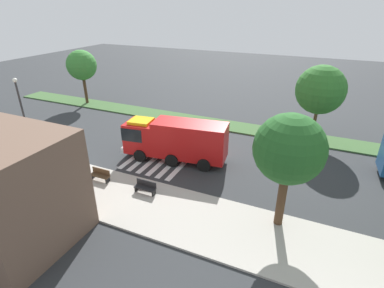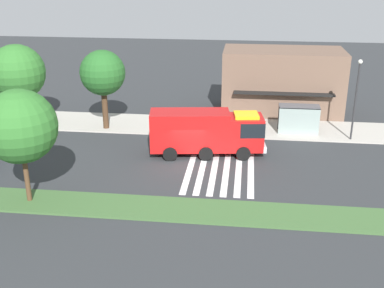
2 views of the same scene
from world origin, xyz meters
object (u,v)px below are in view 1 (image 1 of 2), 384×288
Objects in this scene: fire_truck at (173,139)px; bus_stop_shelter at (58,150)px; median_tree_west at (321,90)px; bench_near_shelter at (100,175)px; bench_west_of_shelter at (145,187)px; median_tree_center at (82,65)px; sidewalk_tree_center at (289,150)px; street_lamp at (23,112)px.

bus_stop_shelter is (7.44, 5.49, -0.11)m from fire_truck.
fire_truck is 1.27× the size of median_tree_west.
fire_truck is 5.77× the size of bench_near_shelter.
bench_west_of_shelter is 0.22× the size of median_tree_west.
bench_near_shelter and bench_west_of_shelter have the same top height.
bus_stop_shelter is 18.48m from median_tree_center.
sidewalk_tree_center reaches higher than fire_truck.
street_lamp is at bearing 114.11° from median_tree_center.
median_tree_center is (10.57, -14.80, 3.24)m from bus_stop_shelter.
median_tree_west reaches higher than fire_truck.
fire_truck is at bearing -143.57° from bus_stop_shelter.
median_tree_center is at bearing -27.09° from sidewalk_tree_center.
street_lamp is at bearing -4.35° from bench_west_of_shelter.
fire_truck is 1.33× the size of median_tree_center.
bus_stop_shelter is 17.59m from sidewalk_tree_center.
bench_near_shelter is (3.44, 5.48, -1.40)m from fire_truck.
sidewalk_tree_center reaches higher than bench_west_of_shelter.
bench_west_of_shelter is at bearing 88.60° from fire_truck.
median_tree_center reaches higher than bench_west_of_shelter.
street_lamp is (8.38, -0.94, 3.55)m from bench_near_shelter.
bench_near_shelter is at bearing -179.83° from bus_stop_shelter.
street_lamp reaches higher than bus_stop_shelter.
median_tree_west reaches higher than bench_near_shelter.
street_lamp is at bearing -12.32° from bus_stop_shelter.
median_tree_center is (14.57, -14.79, 4.54)m from bench_near_shelter.
median_tree_west is at bearing -140.81° from bus_stop_shelter.
bench_near_shelter is 1.00× the size of bench_west_of_shelter.
street_lamp reaches higher than fire_truck.
bench_west_of_shelter is at bearing -179.91° from bus_stop_shelter.
street_lamp is 0.99× the size of median_tree_center.
median_tree_west reaches higher than bench_west_of_shelter.
bench_west_of_shelter is at bearing 175.65° from street_lamp.
bench_west_of_shelter is 10.33m from sidewalk_tree_center.
bench_west_of_shelter is at bearing 180.00° from bench_near_shelter.
median_tree_west reaches higher than median_tree_center.
sidewalk_tree_center is (-21.65, 0.40, 1.06)m from street_lamp.
median_tree_west reaches higher than street_lamp.
sidewalk_tree_center is 14.27m from median_tree_west.
bench_west_of_shelter is (-8.04, -0.01, -1.30)m from bus_stop_shelter.
median_tree_west is 28.72m from median_tree_center.
sidewalk_tree_center is at bearing -178.15° from bus_stop_shelter.
median_tree_center is at bearing -54.45° from bus_stop_shelter.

